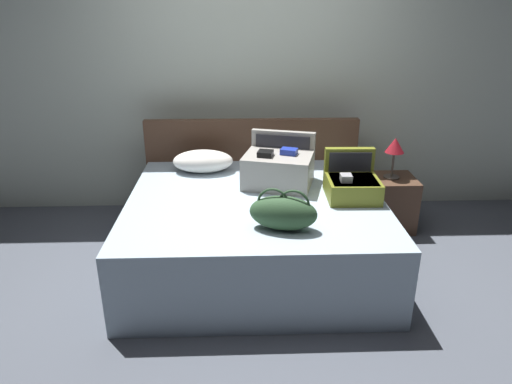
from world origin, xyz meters
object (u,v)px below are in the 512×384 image
(nightstand, at_px, (388,203))
(duffel_bag, at_px, (283,212))
(hard_case_large, at_px, (279,167))
(pillow_near_headboard, at_px, (203,161))
(hard_case_medium, at_px, (352,184))
(bed, at_px, (255,232))
(table_lamp, at_px, (395,148))

(nightstand, bearing_deg, duffel_bag, -133.19)
(hard_case_large, distance_m, pillow_near_headboard, 0.71)
(pillow_near_headboard, bearing_deg, hard_case_large, -27.62)
(pillow_near_headboard, xyz_separation_m, nightstand, (1.67, 0.02, -0.43))
(hard_case_large, xyz_separation_m, hard_case_medium, (0.53, -0.28, -0.05))
(hard_case_large, bearing_deg, bed, -110.63)
(nightstand, bearing_deg, hard_case_medium, -129.23)
(bed, xyz_separation_m, table_lamp, (1.24, 0.62, 0.48))
(bed, relative_size, hard_case_medium, 4.76)
(nightstand, bearing_deg, bed, -153.40)
(hard_case_medium, bearing_deg, pillow_near_headboard, 153.69)
(hard_case_large, xyz_separation_m, nightstand, (1.04, 0.35, -0.49))
(bed, height_order, nightstand, bed)
(hard_case_large, distance_m, duffel_bag, 0.80)
(hard_case_medium, height_order, nightstand, hard_case_medium)
(nightstand, bearing_deg, table_lamp, 90.00)
(pillow_near_headboard, bearing_deg, hard_case_medium, -27.51)
(nightstand, distance_m, table_lamp, 0.52)
(bed, xyz_separation_m, hard_case_large, (0.20, 0.27, 0.44))
(nightstand, xyz_separation_m, table_lamp, (0.00, 0.00, 0.52))
(bed, bearing_deg, duffel_bag, -73.00)
(table_lamp, bearing_deg, pillow_near_headboard, -179.26)
(bed, distance_m, hard_case_large, 0.55)
(bed, distance_m, hard_case_medium, 0.83)
(pillow_near_headboard, bearing_deg, nightstand, 0.74)
(hard_case_large, height_order, pillow_near_headboard, hard_case_large)
(hard_case_medium, relative_size, duffel_bag, 0.84)
(duffel_bag, bearing_deg, nightstand, 46.81)
(duffel_bag, xyz_separation_m, nightstand, (1.08, 1.15, -0.45))
(pillow_near_headboard, bearing_deg, bed, -54.13)
(hard_case_medium, distance_m, table_lamp, 0.81)
(nightstand, bearing_deg, hard_case_large, -161.45)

